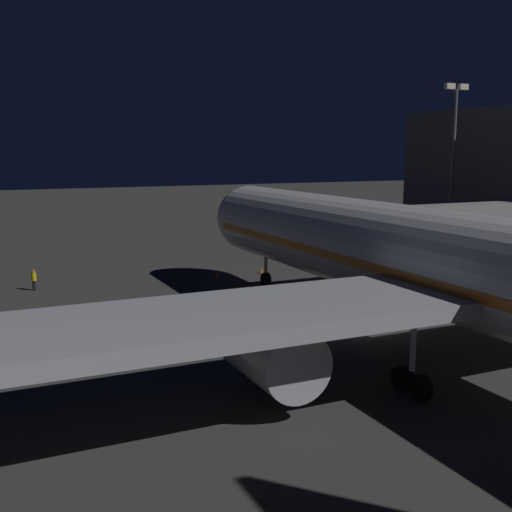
% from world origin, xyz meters
% --- Properties ---
extents(ground_plane, '(320.00, 320.00, 0.00)m').
position_xyz_m(ground_plane, '(0.00, 0.00, 0.00)').
color(ground_plane, '#383533').
extents(airliner_at_gate, '(57.05, 59.98, 20.07)m').
position_xyz_m(airliner_at_gate, '(-0.00, 10.08, 5.29)').
color(airliner_at_gate, silver).
rests_on(airliner_at_gate, ground_plane).
extents(jet_bridge, '(22.08, 3.40, 6.95)m').
position_xyz_m(jet_bridge, '(-11.86, -8.28, 5.42)').
color(jet_bridge, '#9E9E99').
rests_on(jet_bridge, ground_plane).
extents(apron_floodlight_mast, '(2.90, 0.50, 18.14)m').
position_xyz_m(apron_floodlight_mast, '(-25.50, -20.08, 10.52)').
color(apron_floodlight_mast, '#59595E').
rests_on(apron_floodlight_mast, ground_plane).
extents(ground_crew_near_nose_gear, '(0.40, 0.40, 1.74)m').
position_xyz_m(ground_crew_near_nose_gear, '(17.66, -20.04, 0.96)').
color(ground_crew_near_nose_gear, black).
rests_on(ground_crew_near_nose_gear, ground_plane).
extents(traffic_cone_nose_port, '(0.36, 0.36, 0.55)m').
position_xyz_m(traffic_cone_nose_port, '(-2.20, -18.84, 0.28)').
color(traffic_cone_nose_port, orange).
rests_on(traffic_cone_nose_port, ground_plane).
extents(traffic_cone_nose_starboard, '(0.36, 0.36, 0.55)m').
position_xyz_m(traffic_cone_nose_starboard, '(2.20, -18.84, 0.28)').
color(traffic_cone_nose_starboard, orange).
rests_on(traffic_cone_nose_starboard, ground_plane).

